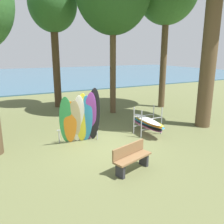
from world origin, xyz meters
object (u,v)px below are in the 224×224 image
at_px(park_bench, 131,157).
at_px(board_storage_rack, 147,122).
at_px(tree_deep_back, 53,6).
at_px(leaning_board_pile, 81,119).

bearing_deg(park_bench, board_storage_rack, 46.22).
bearing_deg(tree_deep_back, board_storage_rack, -73.80).
bearing_deg(board_storage_rack, tree_deep_back, 106.20).
bearing_deg(park_bench, tree_deep_back, 88.18).
bearing_deg(board_storage_rack, park_bench, -133.78).
height_order(tree_deep_back, park_bench, tree_deep_back).
distance_m(tree_deep_back, leaning_board_pile, 8.98).
xyz_separation_m(leaning_board_pile, park_bench, (0.62, -2.88, -0.58)).
relative_size(tree_deep_back, board_storage_rack, 3.92).
height_order(leaning_board_pile, park_bench, leaning_board_pile).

